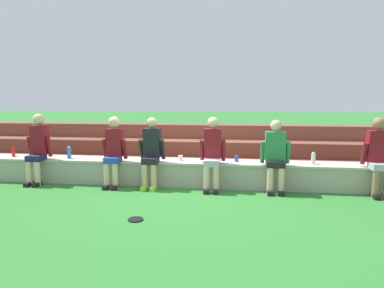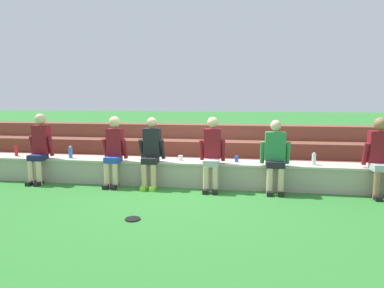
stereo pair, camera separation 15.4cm
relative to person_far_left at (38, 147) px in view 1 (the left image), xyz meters
The scene contains 15 objects.
ground_plane 3.16m from the person_far_left, ahead, with size 80.00×80.00×0.00m, color #2D752D.
stone_seating_wall 3.12m from the person_far_left, ahead, with size 9.74×0.62×0.50m.
brick_bleachers 3.74m from the person_far_left, 34.64° to the left, with size 12.87×1.97×1.07m.
person_far_left is the anchor object (origin of this frame).
person_left_of_center 1.64m from the person_far_left, ahead, with size 0.49×0.53×1.40m.
person_center 2.40m from the person_far_left, ahead, with size 0.51×0.53×1.39m.
person_right_of_center 3.61m from the person_far_left, ahead, with size 0.50×0.60×1.41m.
person_far_right 4.79m from the person_far_left, ahead, with size 0.55×0.48×1.36m.
person_rightmost_edge 6.62m from the person_far_left, ahead, with size 0.53×0.55×1.42m.
water_bottle_center_gap 0.62m from the person_far_left, 21.99° to the left, with size 0.08×0.08×0.25m.
water_bottle_mid_right 0.82m from the person_far_left, 160.29° to the left, with size 0.07×0.07×0.23m.
water_bottle_near_left 5.56m from the person_far_left, ahead, with size 0.08×0.08×0.23m.
plastic_cup_right_end 4.09m from the person_far_left, ahead, with size 0.08×0.08×0.12m, color blue.
plastic_cup_left_end 2.96m from the person_far_left, ahead, with size 0.09×0.09×0.10m, color white.
frisbee 3.27m from the person_far_left, 34.54° to the right, with size 0.22×0.22×0.02m, color black.
Camera 1 is at (0.96, -6.23, 1.75)m, focal length 30.72 mm.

